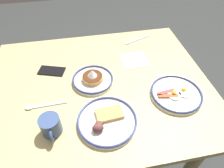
% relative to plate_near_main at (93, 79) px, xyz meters
% --- Properties ---
extents(ground_plane, '(6.00, 6.00, 0.00)m').
position_rel_plate_near_main_xyz_m(ground_plane, '(-0.03, 0.02, -0.77)').
color(ground_plane, '#2E302E').
extents(dining_table, '(1.16, 0.94, 0.76)m').
position_rel_plate_near_main_xyz_m(dining_table, '(-0.03, 0.02, -0.13)').
color(dining_table, tan).
rests_on(dining_table, ground_plane).
extents(plate_near_main, '(0.22, 0.22, 0.08)m').
position_rel_plate_near_main_xyz_m(plate_near_main, '(0.00, 0.00, 0.00)').
color(plate_near_main, silver).
rests_on(plate_near_main, dining_table).
extents(plate_center_pancakes, '(0.27, 0.27, 0.05)m').
position_rel_plate_near_main_xyz_m(plate_center_pancakes, '(-0.03, 0.27, -0.00)').
color(plate_center_pancakes, white).
rests_on(plate_center_pancakes, dining_table).
extents(plate_far_companion, '(0.25, 0.25, 0.04)m').
position_rel_plate_near_main_xyz_m(plate_far_companion, '(-0.39, 0.18, -0.01)').
color(plate_far_companion, white).
rests_on(plate_far_companion, dining_table).
extents(coffee_mug, '(0.09, 0.12, 0.09)m').
position_rel_plate_near_main_xyz_m(coffee_mug, '(0.20, 0.27, 0.03)').
color(coffee_mug, '#334772').
rests_on(coffee_mug, dining_table).
extents(cell_phone, '(0.16, 0.11, 0.01)m').
position_rel_plate_near_main_xyz_m(cell_phone, '(0.22, -0.12, -0.01)').
color(cell_phone, black).
rests_on(cell_phone, dining_table).
extents(paper_napkin, '(0.15, 0.15, 0.00)m').
position_rel_plate_near_main_xyz_m(paper_napkin, '(-0.26, -0.13, -0.02)').
color(paper_napkin, white).
rests_on(paper_napkin, dining_table).
extents(fork_near, '(0.19, 0.09, 0.01)m').
position_rel_plate_near_main_xyz_m(fork_near, '(-0.34, -0.34, -0.01)').
color(fork_near, silver).
rests_on(fork_near, dining_table).
extents(tea_spoon, '(0.20, 0.03, 0.01)m').
position_rel_plate_near_main_xyz_m(tea_spoon, '(0.27, 0.12, -0.01)').
color(tea_spoon, silver).
rests_on(tea_spoon, dining_table).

